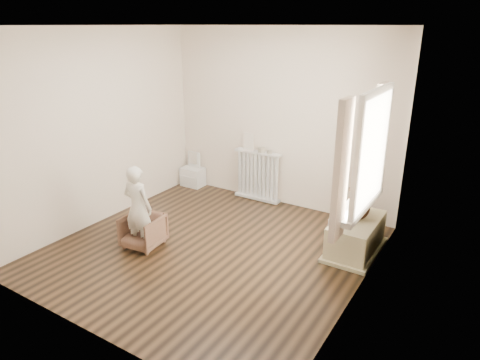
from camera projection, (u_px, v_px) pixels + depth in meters
The scene contains 20 objects.
floor at pixel (210, 249), 5.27m from camera, with size 3.60×3.60×0.01m, color black.
ceiling at pixel (204, 25), 4.38m from camera, with size 3.60×3.60×0.01m, color white.
back_wall at pixel (280, 119), 6.26m from camera, with size 3.60×0.02×2.60m, color white.
front_wall at pixel (74, 200), 3.39m from camera, with size 3.60×0.02×2.60m, color white.
left_wall at pixel (99, 128), 5.72m from camera, with size 0.02×3.60×2.60m, color white.
right_wall at pixel (366, 176), 3.93m from camera, with size 0.02×3.60×2.60m, color white.
window at pixel (373, 152), 4.14m from camera, with size 0.03×0.90×1.10m, color white.
window_sill at pixel (358, 205), 4.38m from camera, with size 0.22×1.10×0.06m, color silver.
curtain_left at pixel (341, 172), 3.76m from camera, with size 0.06×0.26×1.30m, color #BFAA95.
curtain_right at pixel (377, 143), 4.67m from camera, with size 0.06×0.26×1.30m, color #BFAA95.
radiator at pixel (258, 177), 6.62m from camera, with size 0.75×0.14×0.79m, color silver.
paper_doll at pixel (249, 142), 6.52m from camera, with size 0.16×0.01×0.27m, color beige.
tin_a at pixel (261, 150), 6.44m from camera, with size 0.11×0.11×0.07m, color #A59E8C.
tin_b at pixel (270, 152), 6.38m from camera, with size 0.08×0.08×0.05m, color #A59E8C.
toy_vanity at pixel (193, 170), 7.26m from camera, with size 0.37×0.27×0.58m, color silver.
armchair at pixel (143, 231), 5.28m from camera, with size 0.44×0.46×0.42m, color brown.
child at pixel (138, 207), 5.12m from camera, with size 0.38×0.25×1.05m, color beige.
toy_bench at pixel (356, 236), 5.16m from camera, with size 0.48×0.90×0.42m, color beige.
teddy_bear at pixel (358, 199), 5.04m from camera, with size 0.38×0.30×0.47m, color #331D0F, non-canonical shape.
plush_cat at pixel (368, 183), 4.61m from camera, with size 0.14×0.22×0.19m, color gray, non-canonical shape.
Camera 1 is at (2.78, -3.76, 2.61)m, focal length 32.00 mm.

